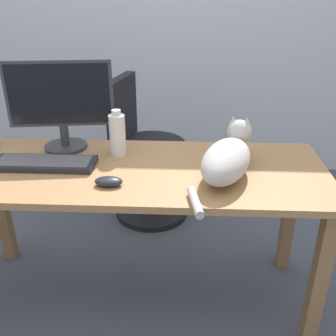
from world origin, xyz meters
The scene contains 9 objects.
ground_plane centered at (0.00, 0.00, 0.00)m, with size 8.00×8.00×0.00m, color #474C56.
back_wall centered at (0.00, 1.51, 1.30)m, with size 6.00×0.04×2.60m, color silver.
desk centered at (0.00, 0.00, 0.61)m, with size 1.65×0.63×0.70m.
office_chair centered at (-0.04, 0.77, 0.39)m, with size 0.49×0.48×0.91m.
monitor centered at (-0.35, 0.20, 0.93)m, with size 0.48×0.20×0.42m.
keyboard centered at (-0.39, 0.00, 0.72)m, with size 0.44×0.15×0.03m.
cat centered at (0.39, -0.05, 0.78)m, with size 0.30×0.58×0.20m.
computer_mouse centered at (-0.08, -0.16, 0.72)m, with size 0.11×0.06×0.04m, color #232328.
spray_bottle centered at (-0.09, 0.14, 0.80)m, with size 0.07×0.07×0.21m.
Camera 1 is at (0.22, -1.49, 1.43)m, focal length 41.53 mm.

